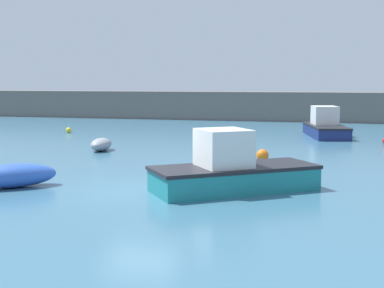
% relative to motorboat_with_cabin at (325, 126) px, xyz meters
% --- Properties ---
extents(ground_plane, '(120.00, 120.00, 0.20)m').
position_rel_motorboat_with_cabin_xyz_m(ground_plane, '(-5.55, -20.00, -0.78)').
color(ground_plane, '#38667F').
extents(harbor_breakwater, '(60.72, 3.22, 2.67)m').
position_rel_motorboat_with_cabin_xyz_m(harbor_breakwater, '(-5.55, 13.72, 0.65)').
color(harbor_breakwater, '#66605B').
rests_on(harbor_breakwater, ground_plane).
extents(motorboat_with_cabin, '(3.33, 6.15, 2.00)m').
position_rel_motorboat_with_cabin_xyz_m(motorboat_with_cabin, '(0.00, 0.00, 0.00)').
color(motorboat_with_cabin, navy).
rests_on(motorboat_with_cabin, ground_plane).
extents(motorboat_grey_hull, '(5.73, 5.04, 2.08)m').
position_rel_motorboat_with_cabin_xyz_m(motorboat_grey_hull, '(-2.65, -19.08, 0.00)').
color(motorboat_grey_hull, teal).
rests_on(motorboat_grey_hull, ground_plane).
extents(rowboat_white_midwater, '(3.02, 2.82, 0.83)m').
position_rel_motorboat_with_cabin_xyz_m(rowboat_white_midwater, '(-10.05, -20.51, -0.26)').
color(rowboat_white_midwater, '#2D56B7').
rests_on(rowboat_white_midwater, ground_plane).
extents(dinghy_near_pier, '(1.21, 2.03, 0.67)m').
position_rel_motorboat_with_cabin_xyz_m(dinghy_near_pier, '(-11.25, -10.68, -0.34)').
color(dinghy_near_pier, gray).
rests_on(dinghy_near_pier, ground_plane).
extents(mooring_buoy_orange, '(0.57, 0.57, 0.57)m').
position_rel_motorboat_with_cabin_xyz_m(mooring_buoy_orange, '(-2.53, -12.22, -0.39)').
color(mooring_buoy_orange, orange).
rests_on(mooring_buoy_orange, ground_plane).
extents(mooring_buoy_yellow, '(0.38, 0.38, 0.38)m').
position_rel_motorboat_with_cabin_xyz_m(mooring_buoy_yellow, '(-17.67, -2.19, -0.49)').
color(mooring_buoy_yellow, yellow).
rests_on(mooring_buoy_yellow, ground_plane).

